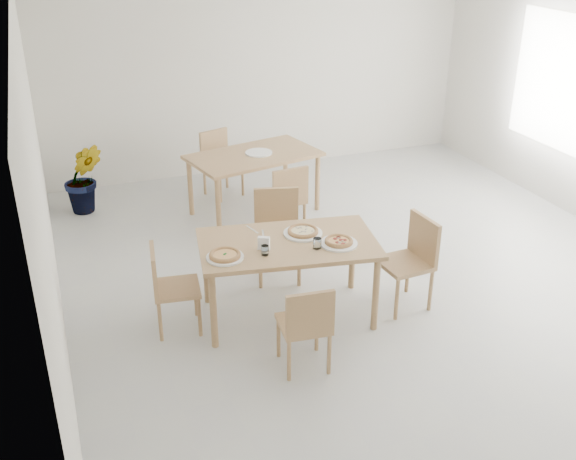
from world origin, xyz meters
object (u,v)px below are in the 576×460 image
object	(u,v)px
chair_west	(168,283)
plate_margherita	(225,257)
potted_plant	(84,178)
chair_north	(277,227)
tumbler_a	(317,243)
pizza_mushroom	(303,231)
plate_empty	(259,153)
plate_pepperoni	(339,243)
plate_mushroom	(303,233)
tumbler_b	(265,250)
chair_south	(306,323)
pizza_margherita	(225,255)
second_table	(254,161)
main_table	(288,250)
pizza_pepperoni	(339,241)
chair_east	(412,256)
chair_back_s	(286,196)
chair_back_n	(219,158)
napkin_holder	(264,244)

from	to	relation	value
chair_west	plate_margherita	world-z (taller)	chair_west
potted_plant	chair_north	bearing A→B (deg)	-54.05
chair_north	tumbler_a	xyz separation A→B (m)	(0.02, -0.98, 0.28)
potted_plant	pizza_mushroom	bearing A→B (deg)	-60.66
chair_north	tumbler_a	size ratio (longest dim) A/B	9.43
plate_empty	plate_pepperoni	bearing A→B (deg)	-92.34
chair_west	plate_empty	distance (m)	2.69
chair_north	plate_mushroom	bearing A→B (deg)	-74.87
chair_north	plate_margherita	distance (m)	1.19
tumbler_b	plate_empty	bearing A→B (deg)	72.90
plate_margherita	pizza_mushroom	distance (m)	0.80
chair_north	pizza_mushroom	size ratio (longest dim) A/B	2.74
chair_south	pizza_margherita	bearing A→B (deg)	-52.94
plate_margherita	second_table	world-z (taller)	plate_margherita
main_table	pizza_margherita	xyz separation A→B (m)	(-0.60, -0.10, 0.11)
plate_margherita	chair_north	bearing A→B (deg)	48.45
second_table	pizza_pepperoni	bearing A→B (deg)	-103.54
chair_east	tumbler_a	distance (m)	0.99
pizza_pepperoni	tumbler_b	bearing A→B (deg)	176.54
plate_mushroom	chair_back_s	size ratio (longest dim) A/B	0.41
second_table	pizza_mushroom	bearing A→B (deg)	-109.19
chair_east	potted_plant	xyz separation A→B (m)	(-2.63, 3.28, -0.07)
main_table	pizza_pepperoni	world-z (taller)	pizza_pepperoni
main_table	plate_empty	xyz separation A→B (m)	(0.50, 2.33, 0.09)
chair_north	tumbler_a	world-z (taller)	chair_north
second_table	chair_back_n	size ratio (longest dim) A/B	1.99
tumbler_a	tumbler_b	size ratio (longest dim) A/B	1.12
plate_empty	potted_plant	world-z (taller)	potted_plant
chair_south	plate_mushroom	bearing A→B (deg)	-104.54
chair_north	plate_mushroom	world-z (taller)	chair_north
second_table	plate_empty	xyz separation A→B (m)	(0.06, 0.00, 0.09)
tumbler_b	plate_empty	world-z (taller)	tumbler_b
chair_back_s	plate_empty	bearing A→B (deg)	-91.02
plate_margherita	tumbler_b	world-z (taller)	tumbler_b
pizza_pepperoni	tumbler_b	distance (m)	0.66
tumbler_b	chair_back_n	world-z (taller)	tumbler_b
plate_pepperoni	tumbler_a	bearing A→B (deg)	-178.57
chair_back_n	plate_empty	world-z (taller)	chair_back_n
plate_pepperoni	pizza_pepperoni	distance (m)	0.02
tumbler_b	napkin_holder	size ratio (longest dim) A/B	0.68
chair_north	pizza_mushroom	world-z (taller)	chair_north
tumbler_a	potted_plant	bearing A→B (deg)	117.20
pizza_pepperoni	tumbler_a	world-z (taller)	tumbler_a
chair_east	pizza_pepperoni	distance (m)	0.80
main_table	plate_margherita	xyz separation A→B (m)	(-0.60, -0.10, 0.09)
plate_empty	chair_west	bearing A→B (deg)	-125.50
plate_mushroom	plate_margherita	bearing A→B (deg)	-165.66
second_table	potted_plant	size ratio (longest dim) A/B	1.90
tumbler_a	plate_empty	distance (m)	2.55
pizza_pepperoni	tumbler_b	size ratio (longest dim) A/B	3.83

